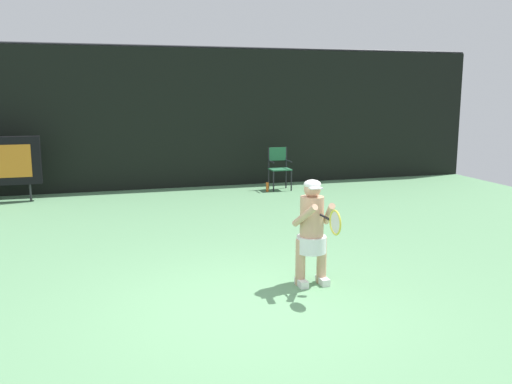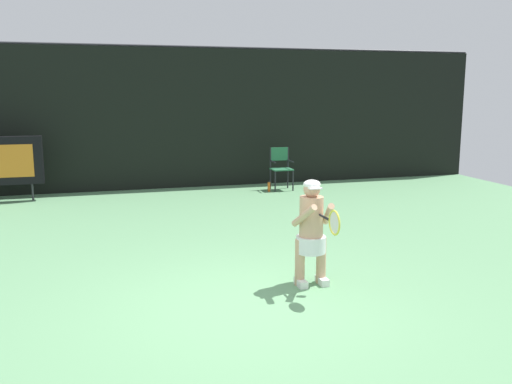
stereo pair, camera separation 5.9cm
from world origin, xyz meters
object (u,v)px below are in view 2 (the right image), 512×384
(umpire_chair, at_px, (281,166))
(water_bottle, at_px, (269,187))
(tennis_racket, at_px, (334,222))
(tennis_player, at_px, (312,229))

(umpire_chair, bearing_deg, water_bottle, -150.86)
(umpire_chair, xyz_separation_m, tennis_racket, (-1.86, -7.48, 0.35))
(umpire_chair, relative_size, tennis_player, 0.77)
(tennis_player, xyz_separation_m, tennis_racket, (0.06, -0.56, 0.22))
(water_bottle, xyz_separation_m, tennis_player, (-1.53, -6.70, 0.62))
(umpire_chair, xyz_separation_m, water_bottle, (-0.39, -0.22, -0.50))
(umpire_chair, relative_size, water_bottle, 4.08)
(water_bottle, height_order, tennis_racket, tennis_racket)
(tennis_racket, bearing_deg, umpire_chair, 75.18)
(tennis_player, distance_m, tennis_racket, 0.60)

